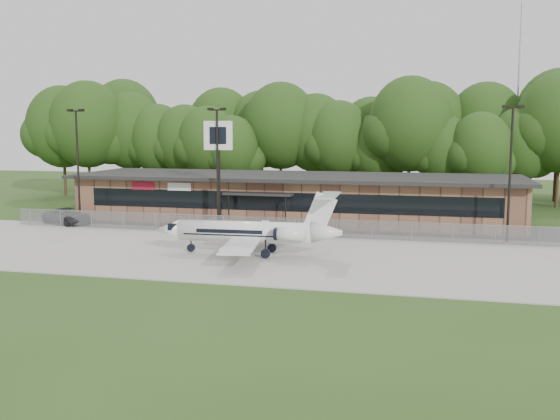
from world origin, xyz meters
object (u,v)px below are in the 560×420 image
(pole_sign, at_px, (218,147))
(terminal, at_px, (295,197))
(business_jet, at_px, (252,233))
(suv, at_px, (68,216))

(pole_sign, bearing_deg, terminal, 48.05)
(terminal, relative_size, business_jet, 3.16)
(suv, height_order, pole_sign, pole_sign)
(terminal, distance_m, suv, 20.66)
(business_jet, xyz_separation_m, pole_sign, (-5.76, 9.77, 5.44))
(business_jet, bearing_deg, pole_sign, 117.67)
(terminal, distance_m, pole_sign, 9.97)
(suv, relative_size, pole_sign, 0.57)
(terminal, height_order, suv, terminal)
(terminal, xyz_separation_m, suv, (-19.24, -7.40, -1.45))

